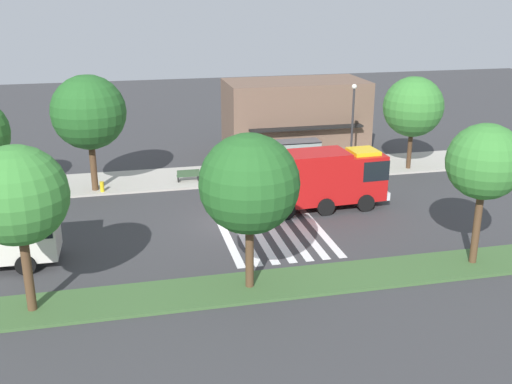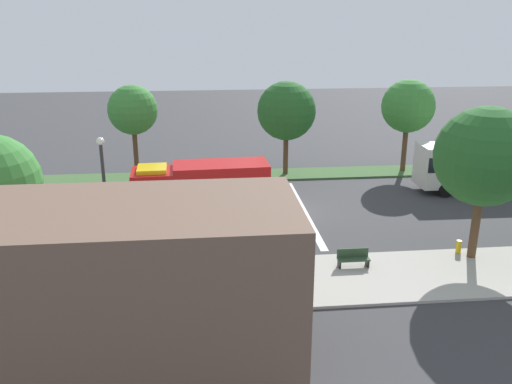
{
  "view_description": "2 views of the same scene",
  "coord_description": "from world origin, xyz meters",
  "px_view_note": "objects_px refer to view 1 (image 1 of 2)",
  "views": [
    {
      "loc": [
        -6.21,
        -33.19,
        13.42
      ],
      "look_at": [
        1.66,
        0.97,
        1.5
      ],
      "focal_mm": 42.64,
      "sensor_mm": 36.0,
      "label": 1
    },
    {
      "loc": [
        5.64,
        31.78,
        12.08
      ],
      "look_at": [
        2.51,
        1.04,
        1.8
      ],
      "focal_mm": 37.24,
      "sensor_mm": 36.0,
      "label": 2
    }
  ],
  "objects_px": {
    "bench_near_shelter": "(244,171)",
    "bench_west_of_shelter": "(188,175)",
    "street_lamp": "(352,122)",
    "median_tree_west": "(249,184)",
    "fire_truck": "(324,177)",
    "sidewalk_tree_east": "(413,107)",
    "fire_hydrant": "(102,187)",
    "bus_stop_shelter": "(297,151)",
    "median_tree_far_west": "(18,196)",
    "median_tree_center": "(485,162)",
    "sidewalk_tree_center": "(89,113)"
  },
  "relations": [
    {
      "from": "fire_hydrant",
      "to": "sidewalk_tree_center",
      "type": "bearing_deg",
      "value": 133.41
    },
    {
      "from": "bench_west_of_shelter",
      "to": "street_lamp",
      "type": "distance_m",
      "value": 12.48
    },
    {
      "from": "bench_west_of_shelter",
      "to": "sidewalk_tree_east",
      "type": "height_order",
      "value": "sidewalk_tree_east"
    },
    {
      "from": "fire_truck",
      "to": "fire_hydrant",
      "type": "xyz_separation_m",
      "value": [
        -13.7,
        6.09,
        -1.6
      ]
    },
    {
      "from": "street_lamp",
      "to": "fire_hydrant",
      "type": "relative_size",
      "value": 9.53
    },
    {
      "from": "fire_truck",
      "to": "street_lamp",
      "type": "bearing_deg",
      "value": 52.99
    },
    {
      "from": "fire_truck",
      "to": "sidewalk_tree_center",
      "type": "height_order",
      "value": "sidewalk_tree_center"
    },
    {
      "from": "street_lamp",
      "to": "median_tree_center",
      "type": "bearing_deg",
      "value": -88.31
    },
    {
      "from": "bench_west_of_shelter",
      "to": "median_tree_center",
      "type": "xyz_separation_m",
      "value": [
        12.43,
        -16.64,
        4.8
      ]
    },
    {
      "from": "fire_truck",
      "to": "sidewalk_tree_east",
      "type": "height_order",
      "value": "sidewalk_tree_east"
    },
    {
      "from": "bus_stop_shelter",
      "to": "bench_near_shelter",
      "type": "relative_size",
      "value": 2.19
    },
    {
      "from": "bus_stop_shelter",
      "to": "street_lamp",
      "type": "bearing_deg",
      "value": -12.79
    },
    {
      "from": "bench_west_of_shelter",
      "to": "sidewalk_tree_center",
      "type": "bearing_deg",
      "value": -175.78
    },
    {
      "from": "median_tree_far_west",
      "to": "median_tree_center",
      "type": "bearing_deg",
      "value": 0.0
    },
    {
      "from": "median_tree_west",
      "to": "median_tree_center",
      "type": "xyz_separation_m",
      "value": [
        11.59,
        0.0,
        0.26
      ]
    },
    {
      "from": "street_lamp",
      "to": "sidewalk_tree_center",
      "type": "distance_m",
      "value": 18.49
    },
    {
      "from": "sidewalk_tree_center",
      "to": "fire_hydrant",
      "type": "height_order",
      "value": "sidewalk_tree_center"
    },
    {
      "from": "median_tree_west",
      "to": "bench_near_shelter",
      "type": "bearing_deg",
      "value": 78.91
    },
    {
      "from": "fire_truck",
      "to": "sidewalk_tree_east",
      "type": "relative_size",
      "value": 1.2
    },
    {
      "from": "sidewalk_tree_east",
      "to": "fire_hydrant",
      "type": "relative_size",
      "value": 9.99
    },
    {
      "from": "bench_west_of_shelter",
      "to": "street_lamp",
      "type": "bearing_deg",
      "value": -4.19
    },
    {
      "from": "median_tree_center",
      "to": "fire_hydrant",
      "type": "distance_m",
      "value": 24.67
    },
    {
      "from": "bus_stop_shelter",
      "to": "sidewalk_tree_center",
      "type": "xyz_separation_m",
      "value": [
        -14.56,
        -0.48,
        3.62
      ]
    },
    {
      "from": "sidewalk_tree_east",
      "to": "median_tree_far_west",
      "type": "bearing_deg",
      "value": -147.82
    },
    {
      "from": "bus_stop_shelter",
      "to": "sidewalk_tree_east",
      "type": "distance_m",
      "value": 9.29
    },
    {
      "from": "median_tree_far_west",
      "to": "bench_west_of_shelter",
      "type": "bearing_deg",
      "value": 62.14
    },
    {
      "from": "bench_west_of_shelter",
      "to": "fire_hydrant",
      "type": "height_order",
      "value": "bench_west_of_shelter"
    },
    {
      "from": "median_tree_west",
      "to": "fire_hydrant",
      "type": "bearing_deg",
      "value": 113.56
    },
    {
      "from": "sidewalk_tree_east",
      "to": "median_tree_far_west",
      "type": "height_order",
      "value": "median_tree_far_west"
    },
    {
      "from": "bench_near_shelter",
      "to": "median_tree_center",
      "type": "distance_m",
      "value": 19.21
    },
    {
      "from": "street_lamp",
      "to": "median_tree_far_west",
      "type": "relative_size",
      "value": 0.91
    },
    {
      "from": "fire_truck",
      "to": "bench_west_of_shelter",
      "type": "bearing_deg",
      "value": 134.96
    },
    {
      "from": "bus_stop_shelter",
      "to": "median_tree_far_west",
      "type": "relative_size",
      "value": 0.48
    },
    {
      "from": "bench_west_of_shelter",
      "to": "median_tree_far_west",
      "type": "bearing_deg",
      "value": -117.86
    },
    {
      "from": "sidewalk_tree_center",
      "to": "median_tree_far_west",
      "type": "bearing_deg",
      "value": -98.23
    },
    {
      "from": "fire_truck",
      "to": "bench_near_shelter",
      "type": "height_order",
      "value": "fire_truck"
    },
    {
      "from": "bench_west_of_shelter",
      "to": "fire_hydrant",
      "type": "relative_size",
      "value": 2.29
    },
    {
      "from": "bench_near_shelter",
      "to": "median_tree_far_west",
      "type": "relative_size",
      "value": 0.22
    },
    {
      "from": "median_tree_west",
      "to": "fire_hydrant",
      "type": "height_order",
      "value": "median_tree_west"
    },
    {
      "from": "fire_truck",
      "to": "bus_stop_shelter",
      "type": "bearing_deg",
      "value": 84.3
    },
    {
      "from": "street_lamp",
      "to": "fire_hydrant",
      "type": "bearing_deg",
      "value": -179.68
    },
    {
      "from": "sidewalk_tree_center",
      "to": "median_tree_center",
      "type": "distance_m",
      "value": 24.86
    },
    {
      "from": "median_tree_far_west",
      "to": "median_tree_center",
      "type": "xyz_separation_m",
      "value": [
        21.23,
        0.0,
        0.06
      ]
    },
    {
      "from": "bench_near_shelter",
      "to": "street_lamp",
      "type": "distance_m",
      "value": 8.63
    },
    {
      "from": "fire_truck",
      "to": "bus_stop_shelter",
      "type": "distance_m",
      "value": 7.08
    },
    {
      "from": "median_tree_far_west",
      "to": "fire_hydrant",
      "type": "bearing_deg",
      "value": 79.83
    },
    {
      "from": "bench_near_shelter",
      "to": "bench_west_of_shelter",
      "type": "bearing_deg",
      "value": 180.0
    },
    {
      "from": "median_tree_west",
      "to": "fire_truck",
      "type": "bearing_deg",
      "value": 54.32
    },
    {
      "from": "fire_truck",
      "to": "bench_near_shelter",
      "type": "bearing_deg",
      "value": 114.51
    },
    {
      "from": "median_tree_center",
      "to": "median_tree_west",
      "type": "bearing_deg",
      "value": 180.0
    }
  ]
}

